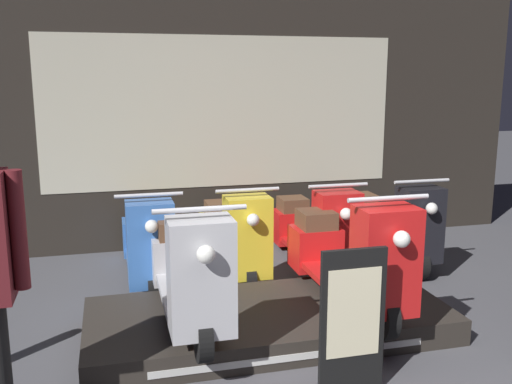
% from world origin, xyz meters
% --- Properties ---
extents(shop_wall_back, '(7.32, 0.09, 3.20)m').
position_xyz_m(shop_wall_back, '(0.00, 3.70, 1.60)').
color(shop_wall_back, '#28231E').
rests_on(shop_wall_back, ground_plane).
extents(display_platform, '(2.76, 1.19, 0.20)m').
position_xyz_m(display_platform, '(-0.15, 1.22, 0.10)').
color(display_platform, '#2D2823').
rests_on(display_platform, ground_plane).
extents(scooter_display_left, '(0.57, 1.76, 0.99)m').
position_xyz_m(scooter_display_left, '(-0.77, 1.16, 0.58)').
color(scooter_display_left, black).
rests_on(scooter_display_left, display_platform).
extents(scooter_display_right, '(0.57, 1.76, 0.99)m').
position_xyz_m(scooter_display_right, '(0.47, 1.16, 0.58)').
color(scooter_display_right, black).
rests_on(scooter_display_right, display_platform).
extents(scooter_backrow_0, '(0.57, 1.76, 0.99)m').
position_xyz_m(scooter_backrow_0, '(-0.97, 2.61, 0.38)').
color(scooter_backrow_0, black).
rests_on(scooter_backrow_0, ground_plane).
extents(scooter_backrow_1, '(0.57, 1.76, 0.99)m').
position_xyz_m(scooter_backrow_1, '(-0.12, 2.61, 0.38)').
color(scooter_backrow_1, black).
rests_on(scooter_backrow_1, ground_plane).
extents(scooter_backrow_2, '(0.57, 1.76, 0.99)m').
position_xyz_m(scooter_backrow_2, '(0.73, 2.61, 0.38)').
color(scooter_backrow_2, black).
rests_on(scooter_backrow_2, ground_plane).
extents(scooter_backrow_3, '(0.57, 1.76, 0.99)m').
position_xyz_m(scooter_backrow_3, '(1.59, 2.61, 0.38)').
color(scooter_backrow_3, black).
rests_on(scooter_backrow_3, ground_plane).
extents(price_sign_board, '(0.42, 0.04, 0.94)m').
position_xyz_m(price_sign_board, '(0.12, 0.27, 0.48)').
color(price_sign_board, black).
rests_on(price_sign_board, ground_plane).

